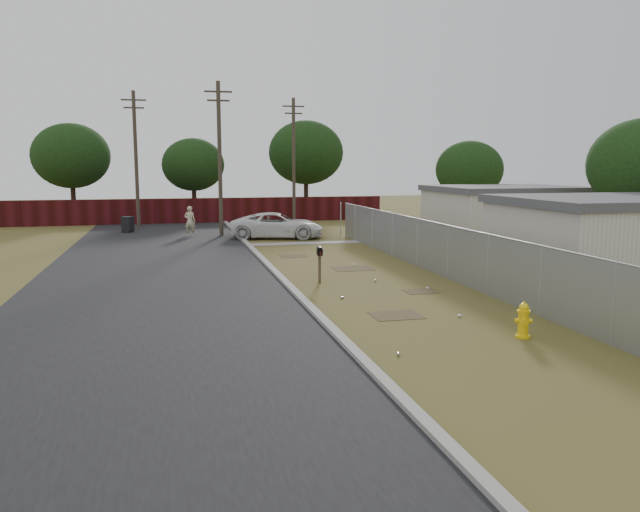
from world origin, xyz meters
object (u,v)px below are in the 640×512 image
object	(u,v)px
fire_hydrant	(523,321)
mailbox	(320,254)
pickup_truck	(277,225)
pedestrian	(190,221)
trash_bin	(128,224)

from	to	relation	value
fire_hydrant	mailbox	size ratio (longest dim) A/B	0.69
mailbox	pickup_truck	world-z (taller)	pickup_truck
pickup_truck	pedestrian	xyz separation A→B (m)	(-4.88, 2.11, 0.16)
fire_hydrant	trash_bin	distance (m)	29.56
mailbox	fire_hydrant	bearing A→B (deg)	-68.46
fire_hydrant	trash_bin	size ratio (longest dim) A/B	0.91
pickup_truck	trash_bin	bearing A→B (deg)	71.24
trash_bin	pickup_truck	bearing A→B (deg)	-31.59
pickup_truck	trash_bin	distance (m)	10.12
fire_hydrant	trash_bin	world-z (taller)	trash_bin
trash_bin	fire_hydrant	bearing A→B (deg)	-68.15
mailbox	trash_bin	world-z (taller)	mailbox
fire_hydrant	pickup_truck	size ratio (longest dim) A/B	0.17
pickup_truck	mailbox	bearing A→B (deg)	-170.59
fire_hydrant	mailbox	xyz separation A→B (m)	(-3.22, 8.14, 0.62)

